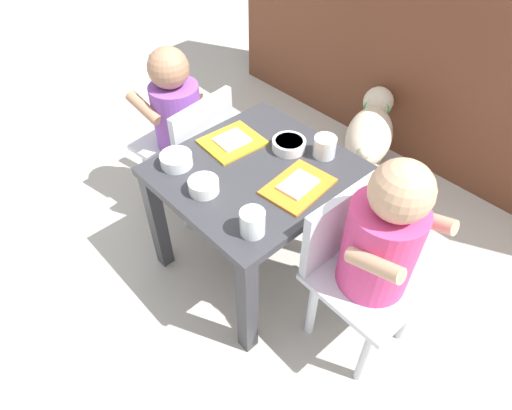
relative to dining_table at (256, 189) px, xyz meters
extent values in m
plane|color=#B2ADA3|center=(0.00, 0.00, -0.35)|extent=(7.00, 7.00, 0.00)
cube|color=brown|center=(0.00, 1.06, 0.15)|extent=(2.07, 0.31, 0.99)
cube|color=#333338|center=(0.00, 0.00, 0.07)|extent=(0.50, 0.54, 0.03)
cube|color=#333338|center=(-0.22, -0.24, -0.15)|extent=(0.04, 0.04, 0.41)
cube|color=#333338|center=(0.22, -0.24, -0.15)|extent=(0.04, 0.04, 0.41)
cube|color=#333338|center=(-0.22, 0.24, -0.15)|extent=(0.04, 0.04, 0.41)
cube|color=#333338|center=(0.22, 0.24, -0.15)|extent=(0.04, 0.04, 0.41)
cube|color=silver|center=(-0.42, 0.01, -0.07)|extent=(0.31, 0.31, 0.02)
cube|color=silver|center=(-0.29, 0.03, 0.05)|extent=(0.06, 0.27, 0.22)
cylinder|color=purple|center=(-0.42, 0.01, 0.05)|extent=(0.17, 0.17, 0.23)
sphere|color=#A87A5B|center=(-0.43, 0.01, 0.23)|extent=(0.14, 0.14, 0.14)
cylinder|color=silver|center=(-0.53, 0.10, -0.22)|extent=(0.03, 0.03, 0.27)
cylinder|color=silver|center=(-0.51, -0.10, -0.22)|extent=(0.03, 0.03, 0.27)
cylinder|color=silver|center=(-0.33, 0.13, -0.22)|extent=(0.03, 0.03, 0.27)
cylinder|color=silver|center=(-0.31, -0.07, -0.22)|extent=(0.03, 0.03, 0.27)
cylinder|color=#A87A5B|center=(-0.48, 0.10, 0.11)|extent=(0.15, 0.06, 0.09)
cylinder|color=#A87A5B|center=(-0.46, -0.08, 0.11)|extent=(0.15, 0.06, 0.09)
cube|color=silver|center=(0.42, 0.03, -0.07)|extent=(0.29, 0.29, 0.02)
cube|color=silver|center=(0.29, 0.03, 0.05)|extent=(0.03, 0.27, 0.22)
cylinder|color=#D83F7F|center=(0.42, 0.03, 0.07)|extent=(0.19, 0.19, 0.26)
sphere|color=tan|center=(0.43, 0.03, 0.27)|extent=(0.15, 0.15, 0.15)
cylinder|color=silver|center=(0.52, -0.07, -0.22)|extent=(0.03, 0.03, 0.27)
cylinder|color=silver|center=(0.52, 0.13, -0.22)|extent=(0.03, 0.03, 0.27)
cylinder|color=silver|center=(0.32, -0.07, -0.22)|extent=(0.03, 0.03, 0.27)
cylinder|color=silver|center=(0.32, 0.13, -0.22)|extent=(0.03, 0.03, 0.27)
cylinder|color=tan|center=(0.47, -0.08, 0.13)|extent=(0.15, 0.04, 0.09)
cylinder|color=tan|center=(0.47, 0.13, 0.13)|extent=(0.15, 0.04, 0.09)
ellipsoid|color=beige|center=(-0.03, 0.65, -0.14)|extent=(0.32, 0.39, 0.17)
sphere|color=beige|center=(-0.12, 0.83, -0.10)|extent=(0.13, 0.13, 0.13)
sphere|color=black|center=(-0.15, 0.87, -0.10)|extent=(0.06, 0.06, 0.06)
torus|color=green|center=(-0.11, 0.80, -0.11)|extent=(0.11, 0.08, 0.11)
sphere|color=beige|center=(0.04, 0.51, -0.10)|extent=(0.05, 0.05, 0.05)
cylinder|color=beige|center=(-0.03, 0.76, -0.28)|extent=(0.04, 0.04, 0.14)
cylinder|color=beige|center=(-0.12, 0.71, -0.28)|extent=(0.04, 0.04, 0.14)
cylinder|color=beige|center=(0.06, 0.59, -0.28)|extent=(0.04, 0.04, 0.14)
cylinder|color=beige|center=(-0.04, 0.54, -0.28)|extent=(0.04, 0.04, 0.14)
cube|color=gold|center=(-0.14, 0.03, 0.09)|extent=(0.16, 0.19, 0.01)
cube|color=white|center=(-0.14, 0.03, 0.09)|extent=(0.09, 0.10, 0.01)
cube|color=orange|center=(0.14, 0.03, 0.09)|extent=(0.16, 0.20, 0.01)
cube|color=white|center=(0.14, 0.03, 0.09)|extent=(0.09, 0.11, 0.01)
cylinder|color=white|center=(0.18, -0.18, 0.12)|extent=(0.07, 0.07, 0.07)
cylinder|color=silver|center=(0.18, -0.18, 0.10)|extent=(0.06, 0.06, 0.05)
cylinder|color=white|center=(0.09, 0.19, 0.11)|extent=(0.07, 0.07, 0.06)
cylinder|color=silver|center=(0.09, 0.19, 0.10)|extent=(0.06, 0.06, 0.03)
cylinder|color=white|center=(-0.17, -0.16, 0.10)|extent=(0.09, 0.09, 0.04)
cylinder|color=#B26633|center=(-0.17, -0.16, 0.12)|extent=(0.08, 0.08, 0.01)
cylinder|color=white|center=(-0.03, -0.17, 0.10)|extent=(0.09, 0.09, 0.04)
cylinder|color=#4C8C33|center=(-0.03, -0.17, 0.12)|extent=(0.07, 0.07, 0.01)
cylinder|color=white|center=(0.00, 0.14, 0.10)|extent=(0.10, 0.10, 0.03)
cylinder|color=#4C8C33|center=(0.00, 0.14, 0.11)|extent=(0.09, 0.09, 0.01)
camera|label=1|loc=(0.73, -0.68, 0.91)|focal=30.91mm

